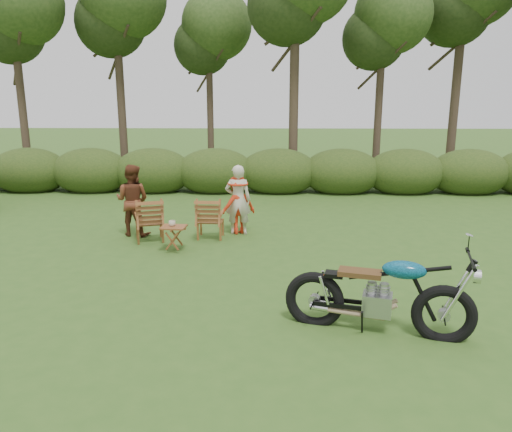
{
  "coord_description": "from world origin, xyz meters",
  "views": [
    {
      "loc": [
        -0.31,
        -6.71,
        3.02
      ],
      "look_at": [
        -0.53,
        2.0,
        0.9
      ],
      "focal_mm": 35.0,
      "sensor_mm": 36.0,
      "label": 1
    }
  ],
  "objects_px": {
    "adult_a": "(238,234)",
    "child": "(238,233)",
    "cup": "(172,223)",
    "adult_b": "(134,235)",
    "side_table": "(174,239)",
    "lawn_chair_right": "(211,238)",
    "lawn_chair_left": "(150,241)",
    "motorcycle": "(375,330)"
  },
  "relations": [
    {
      "from": "lawn_chair_right",
      "to": "adult_b",
      "type": "bearing_deg",
      "value": -4.26
    },
    {
      "from": "lawn_chair_left",
      "to": "adult_b",
      "type": "height_order",
      "value": "adult_b"
    },
    {
      "from": "lawn_chair_left",
      "to": "lawn_chair_right",
      "type": "bearing_deg",
      "value": 173.92
    },
    {
      "from": "lawn_chair_right",
      "to": "lawn_chair_left",
      "type": "bearing_deg",
      "value": 13.25
    },
    {
      "from": "side_table",
      "to": "cup",
      "type": "bearing_deg",
      "value": 148.49
    },
    {
      "from": "motorcycle",
      "to": "child",
      "type": "relative_size",
      "value": 1.78
    },
    {
      "from": "cup",
      "to": "child",
      "type": "bearing_deg",
      "value": 47.36
    },
    {
      "from": "cup",
      "to": "child",
      "type": "height_order",
      "value": "child"
    },
    {
      "from": "adult_a",
      "to": "motorcycle",
      "type": "bearing_deg",
      "value": 113.28
    },
    {
      "from": "lawn_chair_right",
      "to": "lawn_chair_left",
      "type": "xyz_separation_m",
      "value": [
        -1.26,
        -0.25,
        0.0
      ]
    },
    {
      "from": "adult_b",
      "to": "motorcycle",
      "type": "bearing_deg",
      "value": 145.53
    },
    {
      "from": "motorcycle",
      "to": "child",
      "type": "height_order",
      "value": "motorcycle"
    },
    {
      "from": "cup",
      "to": "motorcycle",
      "type": "bearing_deg",
      "value": -45.56
    },
    {
      "from": "side_table",
      "to": "child",
      "type": "relative_size",
      "value": 0.39
    },
    {
      "from": "lawn_chair_left",
      "to": "adult_b",
      "type": "xyz_separation_m",
      "value": [
        -0.45,
        0.44,
        0.0
      ]
    },
    {
      "from": "side_table",
      "to": "lawn_chair_left",
      "type": "bearing_deg",
      "value": 132.88
    },
    {
      "from": "lawn_chair_right",
      "to": "child",
      "type": "height_order",
      "value": "child"
    },
    {
      "from": "lawn_chair_right",
      "to": "side_table",
      "type": "bearing_deg",
      "value": 59.22
    },
    {
      "from": "cup",
      "to": "adult_b",
      "type": "height_order",
      "value": "adult_b"
    },
    {
      "from": "side_table",
      "to": "adult_b",
      "type": "distance_m",
      "value": 1.61
    },
    {
      "from": "adult_a",
      "to": "child",
      "type": "xyz_separation_m",
      "value": [
        -0.01,
        0.06,
        0.0
      ]
    },
    {
      "from": "motorcycle",
      "to": "adult_b",
      "type": "distance_m",
      "value": 6.29
    },
    {
      "from": "adult_a",
      "to": "adult_b",
      "type": "xyz_separation_m",
      "value": [
        -2.3,
        -0.14,
        0.0
      ]
    },
    {
      "from": "lawn_chair_left",
      "to": "adult_a",
      "type": "height_order",
      "value": "adult_a"
    },
    {
      "from": "lawn_chair_right",
      "to": "lawn_chair_left",
      "type": "distance_m",
      "value": 1.29
    },
    {
      "from": "adult_b",
      "to": "child",
      "type": "bearing_deg",
      "value": -163.73
    },
    {
      "from": "lawn_chair_right",
      "to": "adult_a",
      "type": "xyz_separation_m",
      "value": [
        0.58,
        0.33,
        0.0
      ]
    },
    {
      "from": "motorcycle",
      "to": "cup",
      "type": "relative_size",
      "value": 16.76
    },
    {
      "from": "motorcycle",
      "to": "adult_a",
      "type": "relative_size",
      "value": 1.48
    },
    {
      "from": "cup",
      "to": "adult_b",
      "type": "bearing_deg",
      "value": 133.76
    },
    {
      "from": "cup",
      "to": "adult_b",
      "type": "xyz_separation_m",
      "value": [
        -1.07,
        1.12,
        -0.56
      ]
    },
    {
      "from": "adult_a",
      "to": "side_table",
      "type": "bearing_deg",
      "value": 46.05
    },
    {
      "from": "motorcycle",
      "to": "lawn_chair_right",
      "type": "bearing_deg",
      "value": 137.01
    },
    {
      "from": "motorcycle",
      "to": "lawn_chair_right",
      "type": "xyz_separation_m",
      "value": [
        -2.67,
        4.31,
        0.0
      ]
    },
    {
      "from": "lawn_chair_right",
      "to": "cup",
      "type": "xyz_separation_m",
      "value": [
        -0.65,
        -0.93,
        0.56
      ]
    },
    {
      "from": "cup",
      "to": "lawn_chair_right",
      "type": "bearing_deg",
      "value": 55.31
    },
    {
      "from": "adult_a",
      "to": "child",
      "type": "distance_m",
      "value": 0.06
    },
    {
      "from": "side_table",
      "to": "motorcycle",
      "type": "bearing_deg",
      "value": -45.67
    },
    {
      "from": "side_table",
      "to": "cup",
      "type": "height_order",
      "value": "cup"
    },
    {
      "from": "lawn_chair_right",
      "to": "adult_b",
      "type": "distance_m",
      "value": 1.73
    },
    {
      "from": "cup",
      "to": "adult_a",
      "type": "relative_size",
      "value": 0.09
    },
    {
      "from": "lawn_chair_right",
      "to": "adult_b",
      "type": "relative_size",
      "value": 0.57
    }
  ]
}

